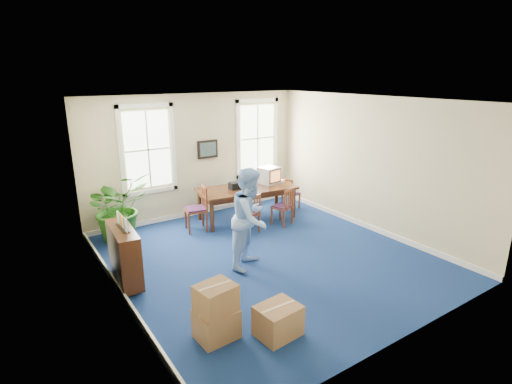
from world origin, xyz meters
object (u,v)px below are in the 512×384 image
man (251,218)px  potted_plant (118,207)px  cardboard_boxes (226,302)px  credenza (125,257)px  crt_tv (269,175)px  chair_near_left (248,214)px  conference_table (247,203)px

man → potted_plant: man is taller
man → potted_plant: size_ratio=1.27×
cardboard_boxes → man: bearing=46.9°
credenza → cardboard_boxes: size_ratio=0.82×
crt_tv → chair_near_left: crt_tv is taller
crt_tv → potted_plant: bearing=162.2°
conference_table → man: (-1.36, -2.27, 0.57)m
crt_tv → credenza: bearing=-171.2°
crt_tv → conference_table: bearing=172.8°
chair_near_left → credenza: 3.20m
credenza → cardboard_boxes: (0.83, -2.24, -0.05)m
man → potted_plant: bearing=88.3°
crt_tv → credenza: (-4.36, -1.62, -0.57)m
chair_near_left → potted_plant: (-2.64, 1.32, 0.29)m
chair_near_left → man: size_ratio=0.49×
conference_table → crt_tv: crt_tv is taller
potted_plant → cardboard_boxes: potted_plant is taller
man → potted_plant: 3.29m
crt_tv → potted_plant: potted_plant is taller
chair_near_left → potted_plant: size_ratio=0.63×
potted_plant → credenza: bearing=-103.1°
cardboard_boxes → conference_table: bearing=53.7°
man → credenza: bearing=127.9°
man → credenza: 2.42m
cardboard_boxes → crt_tv: bearing=47.6°
credenza → cardboard_boxes: bearing=-65.5°
man → potted_plant: (-1.79, 2.75, -0.21)m
crt_tv → man: (-2.09, -2.33, -0.07)m
conference_table → potted_plant: 3.21m
conference_table → crt_tv: 0.98m
conference_table → credenza: bearing=-149.2°
crt_tv → cardboard_boxes: 5.27m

